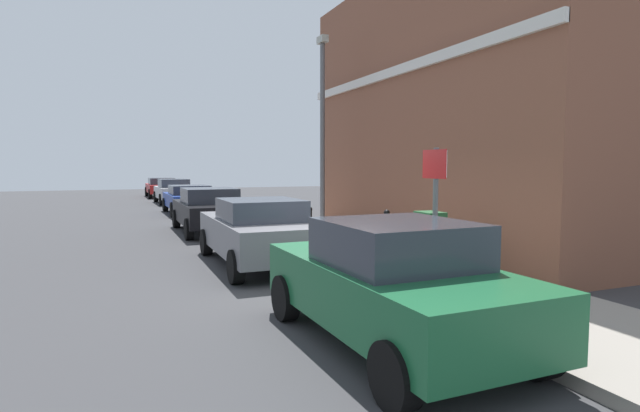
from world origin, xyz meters
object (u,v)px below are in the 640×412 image
(car_green, at_px, (393,283))
(car_black, at_px, (209,209))
(car_blue, at_px, (189,198))
(car_silver, at_px, (173,191))
(street_sign, at_px, (435,199))
(bollard_near_cabinet, at_px, (387,231))
(car_grey, at_px, (258,231))
(bollard_far_kerb, at_px, (310,227))
(lamppost, at_px, (323,126))
(utility_cabinet, at_px, (430,244))
(car_red, at_px, (162,187))

(car_green, distance_m, car_black, 11.26)
(car_green, distance_m, car_blue, 17.89)
(car_silver, distance_m, street_sign, 23.18)
(car_silver, relative_size, bollard_near_cabinet, 3.81)
(car_grey, bearing_deg, street_sign, -158.36)
(bollard_far_kerb, xyz_separation_m, lamppost, (1.34, 2.41, 2.60))
(bollard_near_cabinet, distance_m, street_sign, 3.72)
(car_green, relative_size, car_grey, 0.93)
(bollard_near_cabinet, xyz_separation_m, street_sign, (-1.12, -3.42, 0.96))
(car_grey, height_order, bollard_near_cabinet, car_grey)
(car_green, height_order, car_silver, car_green)
(car_grey, relative_size, car_black, 1.02)
(bollard_far_kerb, bearing_deg, utility_cabinet, -69.14)
(car_red, bearing_deg, car_blue, 179.93)
(car_silver, bearing_deg, car_grey, 177.64)
(car_green, bearing_deg, car_black, -0.20)
(car_green, distance_m, street_sign, 2.11)
(car_grey, bearing_deg, utility_cabinet, -133.81)
(bollard_far_kerb, bearing_deg, car_grey, -155.86)
(car_grey, distance_m, car_black, 5.86)
(car_blue, height_order, lamppost, lamppost)
(car_black, bearing_deg, car_blue, -2.40)
(utility_cabinet, relative_size, bollard_far_kerb, 1.11)
(car_black, xyz_separation_m, lamppost, (2.82, -2.81, 2.56))
(car_green, bearing_deg, lamppost, -18.43)
(car_blue, xyz_separation_m, car_silver, (0.01, 6.47, 0.04))
(car_red, xyz_separation_m, bollard_near_cabinet, (2.67, -25.95, 0.01))
(car_red, distance_m, lamppost, 22.46)
(car_grey, xyz_separation_m, car_black, (-0.04, 5.86, -0.01))
(car_grey, height_order, car_red, car_grey)
(car_red, distance_m, street_sign, 29.42)
(car_grey, relative_size, utility_cabinet, 3.74)
(bollard_near_cabinet, bearing_deg, lamppost, 89.83)
(car_grey, relative_size, car_blue, 1.06)
(car_grey, xyz_separation_m, bollard_near_cabinet, (2.77, -0.74, -0.05))
(car_green, height_order, bollard_near_cabinet, car_green)
(car_blue, relative_size, utility_cabinet, 3.52)
(bollard_near_cabinet, bearing_deg, car_grey, 164.98)
(car_red, bearing_deg, car_grey, 179.20)
(bollard_far_kerb, bearing_deg, car_silver, 93.83)
(car_green, relative_size, car_blue, 0.99)
(car_grey, height_order, utility_cabinet, car_grey)
(bollard_near_cabinet, bearing_deg, car_blue, 100.94)
(car_silver, bearing_deg, utility_cabinet, -175.20)
(car_green, xyz_separation_m, car_blue, (0.02, 17.89, -0.08))
(car_blue, relative_size, street_sign, 1.76)
(car_silver, relative_size, utility_cabinet, 3.44)
(street_sign, height_order, lamppost, lamppost)
(bollard_near_cabinet, distance_m, lamppost, 4.60)
(car_green, height_order, car_red, car_green)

